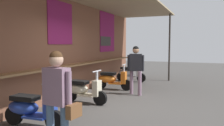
# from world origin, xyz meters

# --- Properties ---
(ground_plane) EXTENTS (34.43, 34.43, 0.00)m
(ground_plane) POSITION_xyz_m (0.00, 0.00, 0.00)
(ground_plane) COLOR #474442
(market_stall_facade) EXTENTS (12.30, 2.83, 3.25)m
(market_stall_facade) POSITION_xyz_m (0.01, 1.80, 1.85)
(market_stall_facade) COLOR brown
(market_stall_facade) RESTS_ON ground_plane
(scooter_blue) EXTENTS (0.48, 1.40, 0.97)m
(scooter_blue) POSITION_xyz_m (-2.13, 1.08, 0.39)
(scooter_blue) COLOR #233D9E
(scooter_blue) RESTS_ON ground_plane
(scooter_cream) EXTENTS (0.47, 1.40, 0.97)m
(scooter_cream) POSITION_xyz_m (-0.01, 1.08, 0.39)
(scooter_cream) COLOR beige
(scooter_cream) RESTS_ON ground_plane
(scooter_orange) EXTENTS (0.49, 1.40, 0.97)m
(scooter_orange) POSITION_xyz_m (2.16, 1.08, 0.39)
(scooter_orange) COLOR orange
(scooter_orange) RESTS_ON ground_plane
(scooter_silver) EXTENTS (0.49, 1.40, 0.97)m
(scooter_silver) POSITION_xyz_m (4.29, 1.08, 0.39)
(scooter_silver) COLOR #B2B5BA
(scooter_silver) RESTS_ON ground_plane
(shopper_with_handbag) EXTENTS (0.28, 0.65, 1.60)m
(shopper_with_handbag) POSITION_xyz_m (-2.93, -0.18, 0.96)
(shopper_with_handbag) COLOR slate
(shopper_with_handbag) RESTS_ON ground_plane
(shopper_browsing) EXTENTS (0.26, 0.56, 1.64)m
(shopper_browsing) POSITION_xyz_m (1.65, -0.01, 1.01)
(shopper_browsing) COLOR gray
(shopper_browsing) RESTS_ON ground_plane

